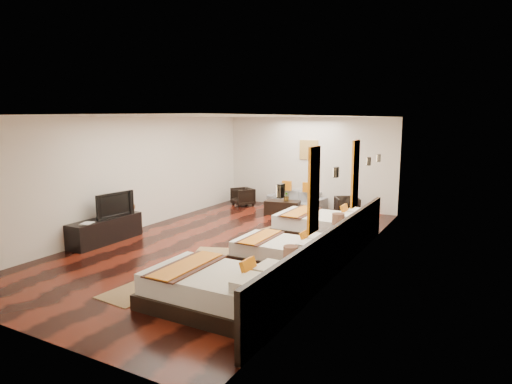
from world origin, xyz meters
The scene contains 30 objects.
floor centered at (0.00, 0.00, 0.00)m, with size 5.50×9.50×0.01m, color black.
ceiling centered at (0.00, 0.00, 2.80)m, with size 5.50×9.50×0.01m, color white.
back_wall centered at (0.00, 4.75, 1.40)m, with size 5.50×0.01×2.80m, color silver.
left_wall centered at (-2.75, 0.00, 1.40)m, with size 0.01×9.50×2.80m, color silver.
right_wall centered at (2.75, 0.00, 1.40)m, with size 0.01×9.50×2.80m, color silver.
headboard_panel centered at (2.71, -0.80, 0.45)m, with size 0.08×6.60×0.90m, color black.
bed_near centered at (1.70, -2.89, 0.29)m, with size 2.19×1.38×0.84m.
bed_mid centered at (1.69, -0.67, 0.24)m, with size 1.87×1.17×0.71m.
bed_far centered at (1.70, 1.53, 0.29)m, with size 2.19×1.37×0.83m.
nightstand_a centered at (2.44, -2.07, 0.29)m, with size 0.42×0.42×0.84m.
nightstand_b centered at (2.44, 0.22, 0.32)m, with size 0.46×0.46×0.91m.
jute_mat_near centered at (0.16, -2.96, 0.01)m, with size 0.75×1.20×0.01m, color olive.
jute_mat_mid centered at (0.17, -0.94, 0.01)m, with size 0.75×1.20×0.01m, color olive.
jute_mat_far centered at (0.45, 1.56, 0.01)m, with size 0.75×1.20×0.01m, color olive.
tv_console centered at (-2.50, -1.19, 0.28)m, with size 0.50×1.80×0.55m, color black.
tv centered at (-2.45, -0.98, 0.83)m, with size 0.99×0.13×0.57m, color black.
book centered at (-2.50, -1.80, 0.56)m, with size 0.22×0.29×0.03m, color black.
figurine centered at (-2.50, -0.46, 0.72)m, with size 0.33×0.33×0.35m, color brown.
sofa centered at (-0.24, 4.41, 0.26)m, with size 1.80×0.71×0.53m, color slate.
armchair_left centered at (-1.91, 3.93, 0.29)m, with size 0.61×0.63×0.57m, color black.
armchair_right centered at (1.53, 3.87, 0.29)m, with size 0.63×0.65×0.59m, color black.
coffee_table centered at (-0.24, 3.36, 0.20)m, with size 1.00×0.50×0.40m, color black.
table_plant centered at (-0.13, 3.40, 0.54)m, with size 0.26×0.23×0.29m, color #236020.
orange_panel_a centered at (2.73, -1.90, 1.70)m, with size 0.04×0.40×1.30m, color #D86014.
orange_panel_b centered at (2.73, 0.30, 1.70)m, with size 0.04×0.40×1.30m, color #D86014.
sconce_near centered at (2.70, -3.00, 1.85)m, with size 0.07×0.12×0.18m.
sconce_mid centered at (2.70, -0.80, 1.85)m, with size 0.07×0.12×0.18m.
sconce_far centered at (2.70, 1.40, 1.85)m, with size 0.07×0.12×0.18m.
sconce_lounge centered at (2.70, 2.30, 1.85)m, with size 0.07×0.12×0.18m.
gold_artwork centered at (0.00, 4.73, 1.80)m, with size 0.60×0.04×0.60m, color #AD873F.
Camera 1 is at (5.05, -7.95, 2.75)m, focal length 30.67 mm.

